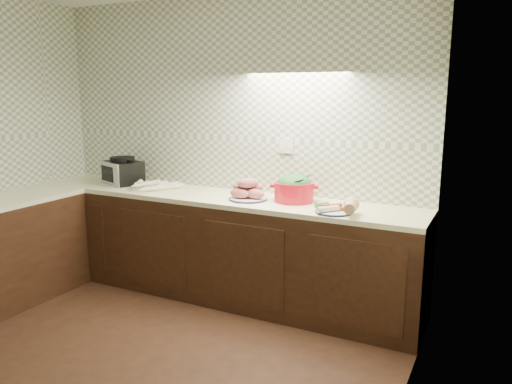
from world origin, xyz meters
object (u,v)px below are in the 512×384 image
at_px(parsnip_pile, 151,186).
at_px(veg_plate, 342,207).
at_px(toaster_oven, 123,171).
at_px(sweet_potato_plate, 248,192).
at_px(dutch_oven, 294,188).
at_px(onion_bowl, 254,192).

bearing_deg(parsnip_pile, veg_plate, -2.66).
relative_size(toaster_oven, parsnip_pile, 0.87).
relative_size(parsnip_pile, sweet_potato_plate, 1.57).
distance_m(dutch_oven, veg_plate, 0.52).
bearing_deg(parsnip_pile, sweet_potato_plate, 1.40).
bearing_deg(parsnip_pile, dutch_oven, 5.54).
height_order(parsnip_pile, veg_plate, veg_plate).
xyz_separation_m(toaster_oven, onion_bowl, (1.38, 0.07, -0.08)).
bearing_deg(onion_bowl, dutch_oven, -6.49).
xyz_separation_m(parsnip_pile, dutch_oven, (1.35, 0.13, 0.07)).
height_order(parsnip_pile, sweet_potato_plate, sweet_potato_plate).
bearing_deg(veg_plate, sweet_potato_plate, 172.57).
bearing_deg(sweet_potato_plate, toaster_oven, 176.64).
bearing_deg(dutch_oven, toaster_oven, 161.73).
xyz_separation_m(onion_bowl, dutch_oven, (0.39, -0.04, 0.07)).
distance_m(onion_bowl, veg_plate, 0.89).
relative_size(toaster_oven, veg_plate, 1.26).
xyz_separation_m(sweet_potato_plate, onion_bowl, (-0.02, 0.15, -0.03)).
bearing_deg(toaster_oven, veg_plate, 16.15).
relative_size(parsnip_pile, dutch_oven, 1.25).
height_order(sweet_potato_plate, veg_plate, sweet_potato_plate).
distance_m(toaster_oven, parsnip_pile, 0.44).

